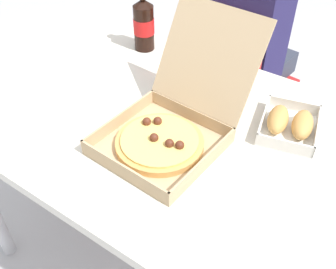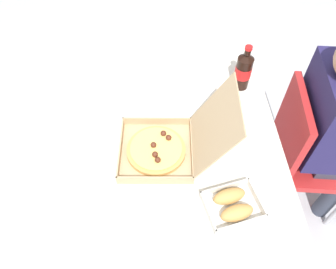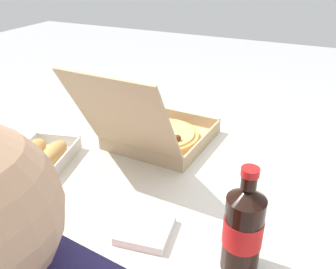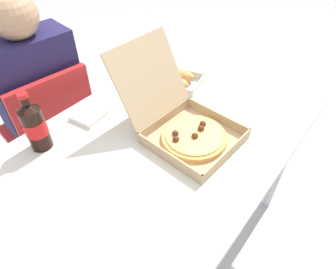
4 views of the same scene
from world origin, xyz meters
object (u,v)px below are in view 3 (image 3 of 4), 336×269
(bread_side_box, at_px, (44,154))
(napkin_pile, at_px, (145,229))
(pizza_box_open, at_px, (156,133))
(cola_bottle, at_px, (243,228))

(bread_side_box, distance_m, napkin_pile, 0.43)
(pizza_box_open, distance_m, napkin_pile, 0.39)
(pizza_box_open, height_order, cola_bottle, pizza_box_open)
(bread_side_box, relative_size, cola_bottle, 0.99)
(bread_side_box, height_order, napkin_pile, bread_side_box)
(bread_side_box, bearing_deg, pizza_box_open, -138.84)
(napkin_pile, bearing_deg, pizza_box_open, -66.83)
(cola_bottle, bearing_deg, bread_side_box, -13.04)
(pizza_box_open, xyz_separation_m, cola_bottle, (-0.36, 0.36, 0.05))
(pizza_box_open, height_order, napkin_pile, pizza_box_open)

